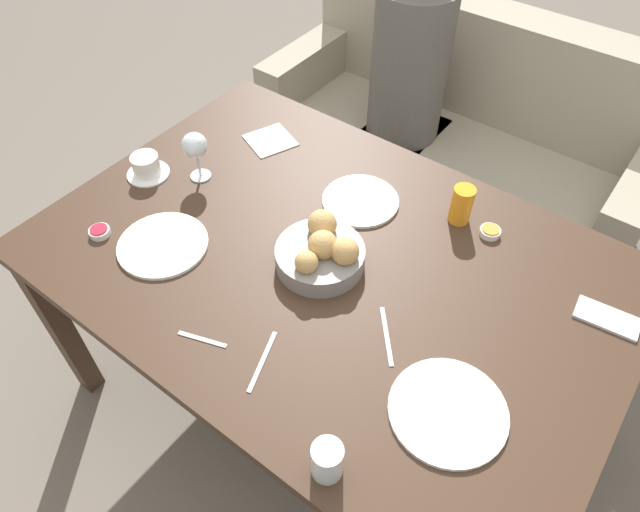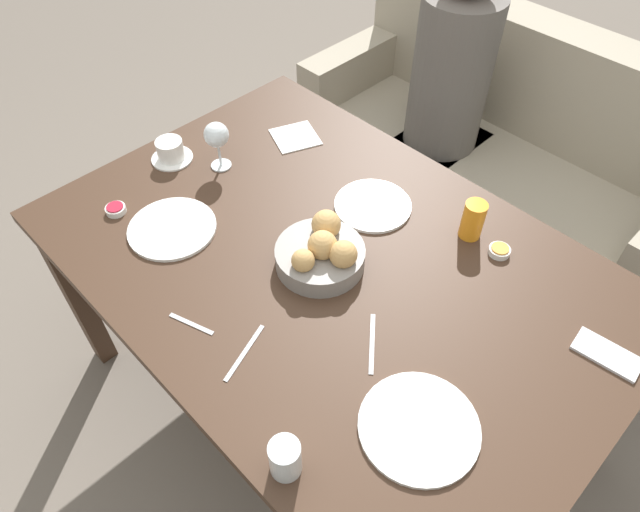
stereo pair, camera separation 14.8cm
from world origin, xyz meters
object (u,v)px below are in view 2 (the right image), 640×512
Objects in this scene: juice_glass at (473,220)px; water_tumbler at (285,458)px; plate_near_left at (172,228)px; bread_basket at (322,252)px; napkin at (295,137)px; knife_silver at (245,352)px; fork_silver at (372,343)px; jam_bowl_honey at (499,251)px; seated_person at (443,117)px; plate_near_right at (419,427)px; plate_far_center at (373,205)px; cell_phone at (607,354)px; jam_bowl_berry at (116,209)px; spoon_coffee at (191,324)px; couch at (493,164)px; coffee_cup at (171,151)px; wine_glass at (217,136)px.

water_tumbler is (0.13, -0.80, -0.01)m from juice_glass.
plate_near_left is 0.83m from juice_glass.
bread_basket reaches higher than napkin.
knife_silver is (0.45, -0.11, -0.00)m from plate_near_left.
bread_basket is 1.74× the size of fork_silver.
bread_basket reaches higher than water_tumbler.
water_tumbler is 1.60× the size of jam_bowl_honey.
seated_person is 4.74× the size of plate_near_right.
plate_far_center is 0.72m from cell_phone.
fork_silver is (0.64, 0.12, -0.00)m from plate_near_left.
napkin is at bearing -177.07° from jam_bowl_honey.
juice_glass is at bearing 40.28° from jam_bowl_berry.
juice_glass is 0.84× the size of fork_silver.
jam_bowl_honey is (0.86, 0.65, 0.00)m from jam_bowl_berry.
couch is at bearing 92.71° from spoon_coffee.
cell_phone is at bearing 24.69° from plate_near_left.
plate_far_center is 1.66× the size of fork_silver.
jam_bowl_berry is 0.32× the size of napkin.
juice_glass is 0.70m from knife_silver.
couch is 12.50× the size of coffee_cup.
jam_bowl_honey is 0.76m from napkin.
jam_bowl_berry is 0.84m from fork_silver.
plate_far_center is (-0.05, 0.26, -0.04)m from bread_basket.
coffee_cup is (-0.26, 0.18, 0.03)m from plate_near_left.
plate_near_left is at bearing -177.96° from plate_near_right.
plate_near_right is 1.13m from coffee_cup.
wine_glass is 0.36m from jam_bowl_berry.
plate_near_right is (0.85, 0.03, 0.00)m from plate_near_left.
napkin reaches higher than knife_silver.
coffee_cup reaches higher than jam_bowl_berry.
jam_bowl_honey is (-0.03, 0.80, -0.04)m from water_tumbler.
juice_glass is 0.79m from spoon_coffee.
jam_bowl_berry is at bearing 176.41° from knife_silver.
plate_far_center is (0.33, 0.47, 0.00)m from plate_near_left.
wine_glass is (-0.51, 0.06, 0.07)m from bread_basket.
plate_far_center is 0.74m from jam_bowl_berry.
seated_person is 7.85× the size of wine_glass.
bread_basket is at bearing 2.56° from coffee_cup.
couch is 28.16× the size of jam_bowl_honey.
jam_bowl_honey reaches higher than plate_near_left.
jam_bowl_berry is (-0.20, -1.33, 0.23)m from seated_person.
couch is 1.06m from jam_bowl_honey.
knife_silver is (0.63, -0.04, -0.01)m from jam_bowl_berry.
cell_phone is (1.12, -0.05, 0.00)m from napkin.
water_tumbler is at bearing -9.62° from jam_bowl_berry.
jam_bowl_berry is at bearing 170.46° from spoon_coffee.
fork_silver is at bearing 38.19° from spoon_coffee.
wine_glass is at bearing -156.51° from plate_far_center.
seated_person is at bearing 81.10° from wine_glass.
juice_glass is at bearing 179.39° from jam_bowl_honey.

